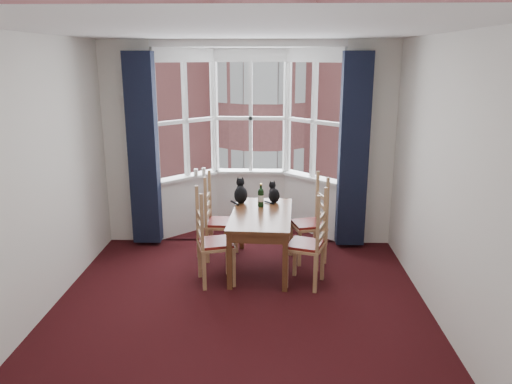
{
  "coord_description": "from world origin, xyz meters",
  "views": [
    {
      "loc": [
        0.32,
        -4.56,
        2.58
      ],
      "look_at": [
        0.14,
        1.05,
        1.05
      ],
      "focal_mm": 35.0,
      "sensor_mm": 36.0,
      "label": 1
    }
  ],
  "objects_px": {
    "dining_table": "(261,220)",
    "chair_left_far": "(215,224)",
    "chair_right_far": "(315,225)",
    "chair_right_near": "(313,247)",
    "cat_left": "(241,193)",
    "cat_right": "(274,194)",
    "chair_left_near": "(208,245)",
    "candle_tall": "(196,172)",
    "candle_short": "(204,172)",
    "wine_bottle": "(261,197)"
  },
  "relations": [
    {
      "from": "chair_right_far",
      "to": "cat_left",
      "type": "bearing_deg",
      "value": 171.36
    },
    {
      "from": "chair_left_near",
      "to": "candle_tall",
      "type": "height_order",
      "value": "candle_tall"
    },
    {
      "from": "chair_left_near",
      "to": "chair_left_far",
      "type": "xyz_separation_m",
      "value": [
        -0.0,
        0.77,
        0.0
      ]
    },
    {
      "from": "cat_right",
      "to": "candle_tall",
      "type": "xyz_separation_m",
      "value": [
        -1.15,
        0.84,
        0.09
      ]
    },
    {
      "from": "dining_table",
      "to": "chair_left_far",
      "type": "xyz_separation_m",
      "value": [
        -0.61,
        0.31,
        -0.16
      ]
    },
    {
      "from": "wine_bottle",
      "to": "chair_left_far",
      "type": "bearing_deg",
      "value": 177.09
    },
    {
      "from": "chair_right_far",
      "to": "cat_left",
      "type": "xyz_separation_m",
      "value": [
        -0.97,
        0.15,
        0.38
      ]
    },
    {
      "from": "candle_short",
      "to": "cat_left",
      "type": "bearing_deg",
      "value": -56.07
    },
    {
      "from": "chair_right_near",
      "to": "candle_tall",
      "type": "distance_m",
      "value": 2.45
    },
    {
      "from": "chair_right_far",
      "to": "chair_left_far",
      "type": "bearing_deg",
      "value": 179.81
    },
    {
      "from": "dining_table",
      "to": "cat_left",
      "type": "distance_m",
      "value": 0.58
    },
    {
      "from": "chair_right_near",
      "to": "cat_right",
      "type": "xyz_separation_m",
      "value": [
        -0.45,
        0.96,
        0.36
      ]
    },
    {
      "from": "chair_left_near",
      "to": "chair_left_far",
      "type": "height_order",
      "value": "same"
    },
    {
      "from": "chair_left_near",
      "to": "candle_tall",
      "type": "bearing_deg",
      "value": 102.46
    },
    {
      "from": "cat_left",
      "to": "candle_short",
      "type": "xyz_separation_m",
      "value": [
        -0.6,
        0.9,
        0.08
      ]
    },
    {
      "from": "chair_left_far",
      "to": "cat_right",
      "type": "relative_size",
      "value": 3.2
    },
    {
      "from": "chair_left_near",
      "to": "cat_right",
      "type": "xyz_separation_m",
      "value": [
        0.76,
        0.94,
        0.36
      ]
    },
    {
      "from": "dining_table",
      "to": "chair_right_near",
      "type": "xyz_separation_m",
      "value": [
        0.6,
        -0.48,
        -0.16
      ]
    },
    {
      "from": "chair_right_near",
      "to": "candle_short",
      "type": "bearing_deg",
      "value": 129.07
    },
    {
      "from": "chair_left_far",
      "to": "candle_short",
      "type": "xyz_separation_m",
      "value": [
        -0.28,
        1.04,
        0.45
      ]
    },
    {
      "from": "chair_left_far",
      "to": "chair_right_far",
      "type": "distance_m",
      "value": 1.3
    },
    {
      "from": "chair_right_far",
      "to": "dining_table",
      "type": "bearing_deg",
      "value": -155.85
    },
    {
      "from": "wine_bottle",
      "to": "candle_tall",
      "type": "xyz_separation_m",
      "value": [
        -0.99,
        1.04,
        0.07
      ]
    },
    {
      "from": "chair_right_far",
      "to": "cat_right",
      "type": "distance_m",
      "value": 0.66
    },
    {
      "from": "cat_left",
      "to": "cat_right",
      "type": "xyz_separation_m",
      "value": [
        0.43,
        0.03,
        -0.02
      ]
    },
    {
      "from": "chair_left_far",
      "to": "chair_right_far",
      "type": "relative_size",
      "value": 1.0
    },
    {
      "from": "chair_left_far",
      "to": "cat_left",
      "type": "distance_m",
      "value": 0.52
    },
    {
      "from": "chair_right_near",
      "to": "cat_right",
      "type": "distance_m",
      "value": 1.12
    },
    {
      "from": "candle_tall",
      "to": "chair_left_far",
      "type": "bearing_deg",
      "value": -68.92
    },
    {
      "from": "dining_table",
      "to": "candle_short",
      "type": "bearing_deg",
      "value": 123.17
    },
    {
      "from": "chair_left_far",
      "to": "cat_right",
      "type": "distance_m",
      "value": 0.86
    },
    {
      "from": "chair_right_near",
      "to": "cat_left",
      "type": "relative_size",
      "value": 2.7
    },
    {
      "from": "dining_table",
      "to": "chair_left_near",
      "type": "distance_m",
      "value": 0.77
    },
    {
      "from": "candle_short",
      "to": "chair_right_near",
      "type": "bearing_deg",
      "value": -50.93
    },
    {
      "from": "chair_right_near",
      "to": "candle_tall",
      "type": "bearing_deg",
      "value": 131.63
    },
    {
      "from": "chair_left_near",
      "to": "chair_right_far",
      "type": "distance_m",
      "value": 1.5
    },
    {
      "from": "dining_table",
      "to": "candle_short",
      "type": "distance_m",
      "value": 1.64
    },
    {
      "from": "chair_left_far",
      "to": "candle_tall",
      "type": "distance_m",
      "value": 1.17
    },
    {
      "from": "cat_left",
      "to": "candle_tall",
      "type": "distance_m",
      "value": 1.13
    },
    {
      "from": "candle_tall",
      "to": "candle_short",
      "type": "distance_m",
      "value": 0.12
    },
    {
      "from": "dining_table",
      "to": "chair_right_far",
      "type": "relative_size",
      "value": 1.52
    },
    {
      "from": "cat_left",
      "to": "cat_right",
      "type": "height_order",
      "value": "cat_left"
    },
    {
      "from": "cat_right",
      "to": "candle_short",
      "type": "bearing_deg",
      "value": 140.1
    },
    {
      "from": "dining_table",
      "to": "wine_bottle",
      "type": "relative_size",
      "value": 4.63
    },
    {
      "from": "chair_right_far",
      "to": "cat_right",
      "type": "bearing_deg",
      "value": 161.63
    },
    {
      "from": "dining_table",
      "to": "chair_right_far",
      "type": "bearing_deg",
      "value": 24.15
    },
    {
      "from": "cat_left",
      "to": "candle_short",
      "type": "distance_m",
      "value": 1.09
    },
    {
      "from": "chair_left_near",
      "to": "candle_short",
      "type": "distance_m",
      "value": 1.88
    },
    {
      "from": "cat_right",
      "to": "cat_left",
      "type": "bearing_deg",
      "value": -176.08
    },
    {
      "from": "chair_right_far",
      "to": "cat_left",
      "type": "distance_m",
      "value": 1.05
    }
  ]
}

